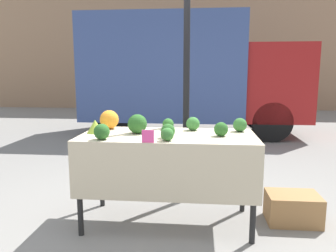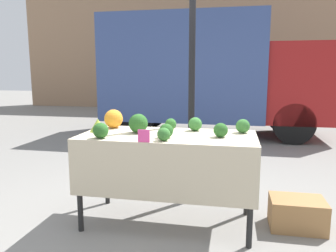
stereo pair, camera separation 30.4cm
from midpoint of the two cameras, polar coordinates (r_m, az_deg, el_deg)
ground_plane at (r=3.33m, az=-2.72°, el=-16.41°), size 40.00×40.00×0.00m
building_facade at (r=13.26m, az=3.68°, el=16.45°), size 16.00×0.60×6.16m
tent_pole at (r=3.57m, az=0.76°, el=5.23°), size 0.07×0.07×2.38m
parked_truck at (r=7.65m, az=2.05°, el=9.27°), size 4.98×1.83×2.69m
market_table at (r=3.02m, az=-3.01°, el=-4.05°), size 1.63×0.78×0.87m
orange_cauliflower at (r=3.42m, az=-12.72°, el=1.08°), size 0.19×0.19×0.19m
romanesco_head at (r=3.23m, az=-15.23°, el=-0.08°), size 0.16×0.16×0.13m
broccoli_head_0 at (r=3.30m, az=-2.62°, el=0.32°), size 0.11×0.11×0.11m
broccoli_head_1 at (r=2.97m, az=6.35°, el=-0.59°), size 0.13×0.13×0.13m
broccoli_head_2 at (r=2.90m, az=-14.45°, el=-1.00°), size 0.14×0.14×0.14m
broccoli_head_3 at (r=2.89m, az=-3.02°, el=-0.87°), size 0.13×0.13×0.13m
broccoli_head_4 at (r=3.23m, az=9.82°, el=0.17°), size 0.13×0.13×0.13m
broccoli_head_5 at (r=2.76m, az=-3.30°, el=-1.48°), size 0.11×0.11×0.11m
broccoli_head_6 at (r=3.26m, az=1.70°, el=0.39°), size 0.13×0.13×0.13m
broccoli_head_7 at (r=3.12m, az=-8.16°, el=0.35°), size 0.18×0.18×0.18m
price_sign at (r=2.71m, az=-6.75°, el=-1.83°), size 0.10×0.01×0.11m
produce_crate at (r=3.44m, az=18.50°, el=-13.45°), size 0.49×0.36×0.28m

